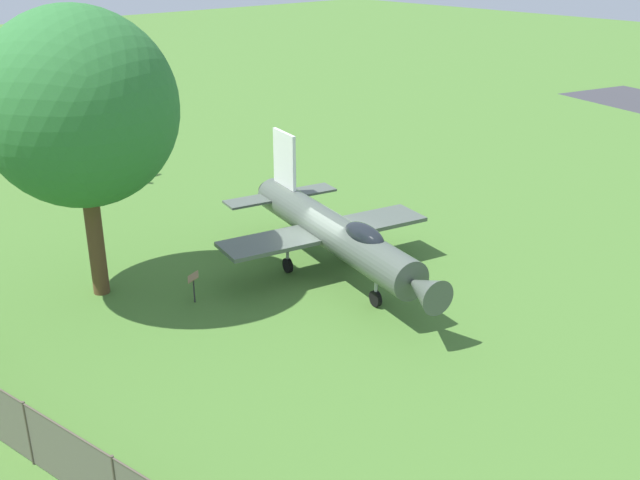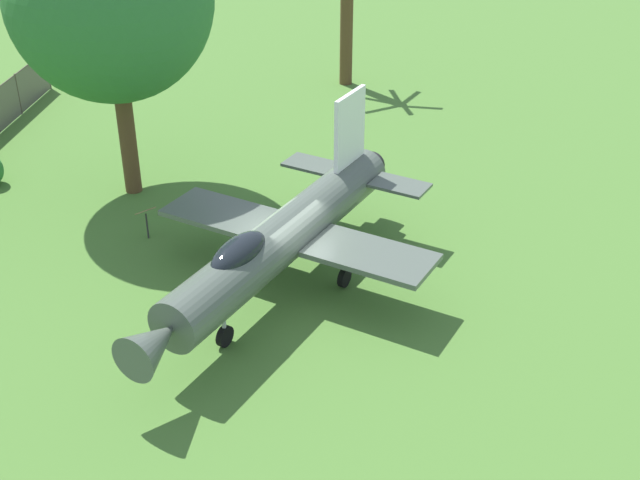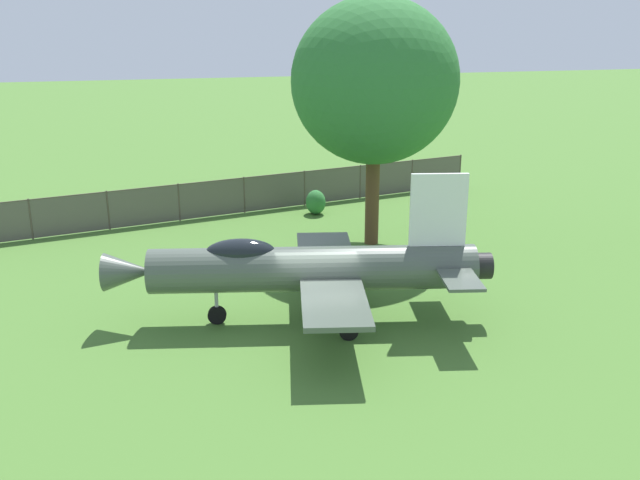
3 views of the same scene
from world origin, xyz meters
The scene contains 6 objects.
ground_plane centered at (0.00, 0.00, 0.00)m, with size 200.00×200.00×0.00m, color #47722D.
display_jet centered at (0.07, 0.34, 1.89)m, with size 8.81×12.29×4.90m.
shade_tree centered at (7.51, -4.62, 6.98)m, with size 6.74×6.97×10.43m.
palm_tree centered at (3.25, -18.24, 3.65)m, with size 4.24×3.64×7.27m.
perimeter_fence centered at (13.34, 3.26, 0.99)m, with size 6.67×33.20×1.87m.
info_plaque centered at (5.36, -1.59, 0.85)m, with size 0.65×0.72×1.14m.
Camera 1 is at (18.04, 19.34, 12.38)m, focal length 41.32 mm.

